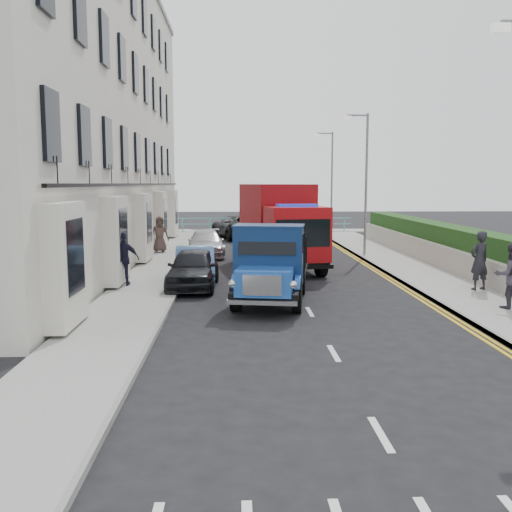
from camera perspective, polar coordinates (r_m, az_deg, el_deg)
name	(u,v)px	position (r m, az deg, el deg)	size (l,w,h in m)	color
ground	(320,330)	(14.50, 6.42, -7.35)	(120.00, 120.00, 0.00)	black
pavement_west	(159,273)	(23.36, -9.66, -1.66)	(2.40, 38.00, 0.12)	gray
pavement_east	(416,271)	(24.31, 15.70, -1.48)	(2.60, 38.00, 0.12)	gray
promenade	(263,231)	(43.08, 0.73, 2.51)	(30.00, 2.50, 0.12)	gray
sea_plane	(252,212)	(73.99, -0.45, 4.46)	(120.00, 120.00, 0.00)	slate
terrace_west	(73,106)	(28.08, -17.81, 14.14)	(6.31, 30.20, 14.25)	silver
garden_east	(463,251)	(24.86, 19.96, 0.49)	(1.45, 28.00, 1.75)	#B2AD9E
seafront_railing	(264,225)	(42.24, 0.79, 3.12)	(13.00, 0.08, 1.11)	#59B2A5
lamp_mid	(364,176)	(28.58, 10.73, 7.85)	(1.23, 0.18, 7.00)	slate
lamp_far	(330,178)	(38.40, 7.41, 7.74)	(1.23, 0.18, 7.00)	slate
bedford_lorry	(269,269)	(16.98, 1.36, -1.34)	(2.74, 5.30, 2.40)	black
red_lorry	(279,223)	(24.76, 2.36, 3.27)	(3.45, 7.18, 3.61)	black
parked_car_front	(193,268)	(20.09, -6.31, -1.23)	(1.64, 4.07, 1.39)	black
parked_car_mid	(195,265)	(21.14, -6.10, -0.89)	(1.40, 4.01, 1.32)	#547CB4
parked_car_rear	(206,243)	(28.83, -5.03, 1.26)	(1.78, 4.38, 1.27)	#BCBAC0
seafront_car_left	(238,227)	(38.05, -1.83, 2.95)	(2.57, 5.57, 1.55)	black
seafront_car_right	(287,227)	(39.02, 3.09, 2.89)	(1.57, 3.90, 1.33)	#9C9BA0
pedestrian_east_near	(479,260)	(20.30, 21.44, -0.42)	(0.72, 0.47, 1.98)	black
pedestrian_east_far	(511,275)	(17.66, 24.12, -1.79)	(0.92, 0.71, 1.88)	#37323D
pedestrian_west_near	(123,259)	(20.24, -13.14, -0.27)	(1.10, 0.46, 1.87)	#1B1B30
pedestrian_west_far	(160,234)	(29.70, -9.61, 2.15)	(0.90, 0.59, 1.85)	#41322E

